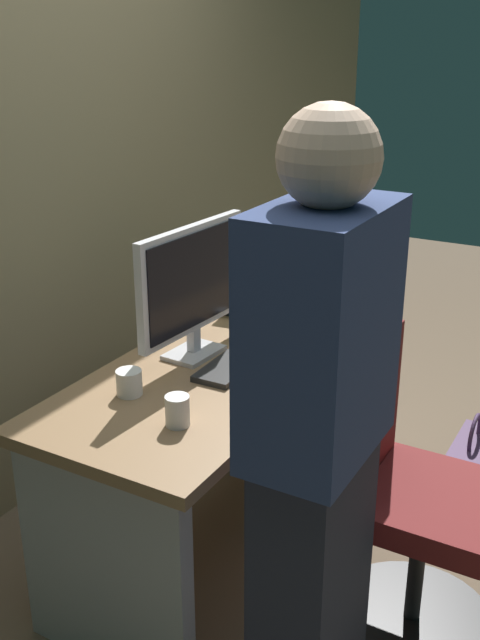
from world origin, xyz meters
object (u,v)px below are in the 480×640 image
at_px(desk, 228,414).
at_px(cup_by_monitor, 129,383).
at_px(handbag, 470,469).
at_px(person_at_desk, 317,452).
at_px(mouse, 287,327).
at_px(cup_near_keyboard, 177,411).
at_px(office_chair, 404,504).
at_px(keyboard, 240,359).
at_px(monitor, 193,284).
at_px(book_stack, 243,297).

distance_m(desk, cup_by_monitor, 0.47).
bearing_deg(desk, handbag, -46.97).
bearing_deg(person_at_desk, desk, 45.09).
height_order(mouse, cup_near_keyboard, cup_near_keyboard).
xyz_separation_m(desk, office_chair, (-0.10, -0.68, -0.08)).
bearing_deg(office_chair, mouse, 55.43).
bearing_deg(mouse, person_at_desk, -150.07).
height_order(keyboard, handbag, keyboard).
bearing_deg(handbag, desk, 133.03).
relative_size(person_at_desk, keyboard, 3.81).
relative_size(monitor, mouse, 5.41).
xyz_separation_m(cup_by_monitor, book_stack, (0.81, 0.06, 0.02)).
bearing_deg(mouse, book_stack, 64.92).
distance_m(monitor, cup_by_monitor, 0.41).
bearing_deg(desk, person_at_desk, -134.91).
xyz_separation_m(person_at_desk, handbag, (1.26, -0.13, -0.70)).
distance_m(person_at_desk, book_stack, 1.28).
relative_size(monitor, cup_near_keyboard, 5.98).
bearing_deg(cup_by_monitor, office_chair, -70.99).
bearing_deg(cup_by_monitor, cup_near_keyboard, -110.13).
height_order(mouse, cup_by_monitor, cup_by_monitor).
relative_size(office_chair, handbag, 2.49).
relative_size(office_chair, cup_near_keyboard, 10.39).
bearing_deg(cup_near_keyboard, mouse, 3.06).
bearing_deg(cup_by_monitor, mouse, -15.54).
distance_m(office_chair, cup_by_monitor, 0.91).
bearing_deg(book_stack, person_at_desk, -142.92).
bearing_deg(keyboard, cup_by_monitor, 153.99).
height_order(desk, person_at_desk, person_at_desk).
relative_size(cup_by_monitor, handbag, 0.21).
bearing_deg(monitor, book_stack, 8.54).
distance_m(office_chair, monitor, 0.97).
bearing_deg(keyboard, monitor, 98.80).
xyz_separation_m(person_at_desk, cup_by_monitor, (0.21, 0.71, -0.08)).
bearing_deg(cup_near_keyboard, desk, 13.44).
bearing_deg(person_at_desk, handbag, -5.91).
height_order(person_at_desk, mouse, person_at_desk).
relative_size(mouse, cup_by_monitor, 1.25).
distance_m(monitor, book_stack, 0.51).
height_order(desk, book_stack, book_stack).
bearing_deg(desk, cup_near_keyboard, -166.56).
height_order(desk, office_chair, office_chair).
bearing_deg(cup_by_monitor, keyboard, -24.70).
xyz_separation_m(desk, keyboard, (-0.00, -0.05, 0.23)).
height_order(cup_near_keyboard, handbag, cup_near_keyboard).
bearing_deg(desk, monitor, 104.79).
bearing_deg(office_chair, cup_by_monitor, 109.01).
bearing_deg(person_at_desk, book_stack, 37.08).
height_order(person_at_desk, cup_near_keyboard, person_at_desk).
bearing_deg(cup_by_monitor, desk, -18.08).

